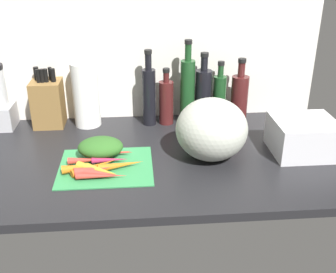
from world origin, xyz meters
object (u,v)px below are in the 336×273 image
carrot_5 (93,170)px  winter_squash (212,129)px  carrot_0 (105,147)px  knife_block (48,102)px  bottle_4 (219,96)px  cutting_board (106,166)px  bottle_1 (166,101)px  carrot_10 (85,167)px  carrot_11 (121,165)px  carrot_7 (94,167)px  carrot_12 (102,176)px  carrot_1 (114,153)px  carrot_6 (97,170)px  carrot_4 (99,173)px  carrot_2 (110,160)px  bottle_5 (239,98)px  carrot_3 (87,160)px  carrot_9 (101,171)px  bottle_3 (203,95)px  bottle_2 (187,90)px  carrot_8 (114,153)px  bottle_0 (149,95)px  dish_rack (303,137)px

carrot_5 → winter_squash: 43.79cm
carrot_0 → knife_block: knife_block is taller
bottle_4 → cutting_board: bearing=-140.0°
bottle_1 → carrot_10: bearing=-127.1°
carrot_11 → winter_squash: size_ratio=0.61×
carrot_7 → carrot_12: 6.64cm
carrot_1 → carrot_6: (-5.11, -13.16, 0.44)cm
carrot_4 → bottle_1: size_ratio=0.49×
carrot_2 → bottle_5: bottle_5 is taller
carrot_3 → bottle_4: bottle_4 is taller
carrot_9 → carrot_11: (6.38, 3.84, -0.19)cm
bottle_3 → bottle_4: bottle_3 is taller
knife_block → bottle_2: bearing=-3.2°
carrot_3 → carrot_7: same height
carrot_2 → carrot_4: 10.30cm
carrot_8 → bottle_1: (21.59, 30.69, 8.14)cm
carrot_6 → winter_squash: 42.69cm
carrot_0 → bottle_3: bottle_3 is taller
carrot_2 → carrot_8: (1.27, 5.17, -0.08)cm
carrot_6 → carrot_8: bearing=67.9°
winter_squash → carrot_11: bearing=-167.5°
carrot_8 → bottle_2: bottle_2 is taller
knife_block → bottle_0: (42.80, -2.78, 3.09)cm
carrot_10 → bottle_3: (47.14, 41.83, 10.07)cm
carrot_0 → carrot_9: (-0.27, -18.77, 0.58)cm
carrot_1 → carrot_7: 12.08cm
knife_block → carrot_5: bearing=-64.3°
cutting_board → bottle_0: 42.99cm
carrot_0 → dish_rack: 73.96cm
bottle_3 → carrot_0: bearing=-147.5°
carrot_7 → carrot_10: 3.09cm
cutting_board → bottle_0: size_ratio=1.00×
bottle_1 → carrot_9: bearing=-119.8°
carrot_9 → carrot_11: size_ratio=0.74×
carrot_9 → dish_rack: (73.79, 12.25, 4.06)cm
carrot_0 → bottle_4: 56.71cm
carrot_6 → carrot_8: 13.95cm
cutting_board → carrot_9: 6.93cm
carrot_9 → bottle_3: 61.86cm
carrot_11 → bottle_0: bearing=73.8°
carrot_4 → winter_squash: 42.51cm
knife_block → bottle_4: (73.67, -0.07, 0.47)cm
knife_block → bottle_5: 81.70cm
carrot_4 → carrot_7: 5.36cm
carrot_1 → carrot_12: 16.58cm
carrot_2 → bottle_5: size_ratio=0.45×
knife_block → bottle_1: knife_block is taller
carrot_11 → bottle_0: size_ratio=0.49×
bottle_1 → bottle_0: bearing=-177.6°
carrot_1 → winter_squash: (35.34, -2.69, 9.22)cm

